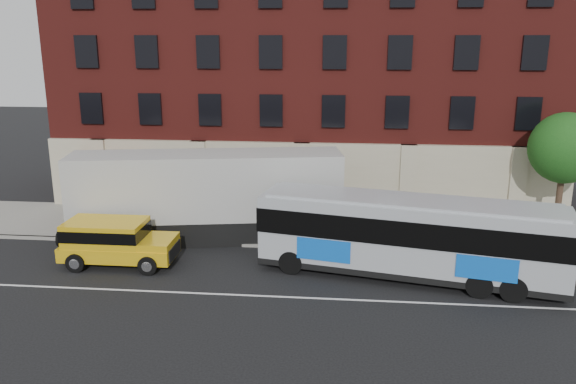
# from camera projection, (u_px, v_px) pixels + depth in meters

# --- Properties ---
(ground) EXTENTS (120.00, 120.00, 0.00)m
(ground) POSITION_uv_depth(u_px,v_px,m) (279.00, 302.00, 22.47)
(ground) COLOR black
(ground) RESTS_ON ground
(sidewalk) EXTENTS (60.00, 6.00, 0.15)m
(sidewalk) POSITION_uv_depth(u_px,v_px,m) (298.00, 227.00, 31.10)
(sidewalk) COLOR gray
(sidewalk) RESTS_ON ground
(kerb) EXTENTS (60.00, 0.25, 0.15)m
(kerb) POSITION_uv_depth(u_px,v_px,m) (293.00, 246.00, 28.21)
(kerb) COLOR gray
(kerb) RESTS_ON ground
(lane_line) EXTENTS (60.00, 0.12, 0.01)m
(lane_line) POSITION_uv_depth(u_px,v_px,m) (280.00, 297.00, 22.95)
(lane_line) COLOR silver
(lane_line) RESTS_ON ground
(building) EXTENTS (30.00, 12.10, 15.00)m
(building) POSITION_uv_depth(u_px,v_px,m) (308.00, 75.00, 36.74)
(building) COLOR maroon
(building) RESTS_ON sidewalk
(sign_pole) EXTENTS (0.30, 0.20, 2.50)m
(sign_pole) POSITION_uv_depth(u_px,v_px,m) (123.00, 214.00, 28.79)
(sign_pole) COLOR slate
(sign_pole) RESTS_ON ground
(street_tree) EXTENTS (3.60, 3.60, 6.20)m
(street_tree) POSITION_uv_depth(u_px,v_px,m) (566.00, 151.00, 29.16)
(street_tree) COLOR #35251A
(street_tree) RESTS_ON sidewalk
(city_bus) EXTENTS (12.99, 5.33, 3.48)m
(city_bus) POSITION_uv_depth(u_px,v_px,m) (409.00, 235.00, 24.35)
(city_bus) COLOR #A4A9AF
(city_bus) RESTS_ON ground
(yellow_suv) EXTENTS (5.36, 2.37, 2.04)m
(yellow_suv) POSITION_uv_depth(u_px,v_px,m) (114.00, 240.00, 25.94)
(yellow_suv) COLOR gold
(yellow_suv) RESTS_ON ground
(shipping_container) EXTENTS (13.60, 4.98, 4.44)m
(shipping_container) POSITION_uv_depth(u_px,v_px,m) (207.00, 197.00, 28.93)
(shipping_container) COLOR black
(shipping_container) RESTS_ON ground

